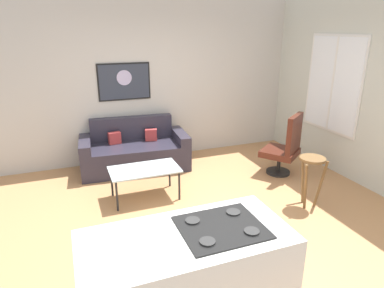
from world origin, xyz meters
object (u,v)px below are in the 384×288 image
(couch, at_px, (135,152))
(armchair, at_px, (285,147))
(bar_stool, at_px, (311,169))
(coffee_table, at_px, (145,171))
(wall_painting, at_px, (124,82))

(couch, bearing_deg, armchair, -27.38)
(bar_stool, bearing_deg, coffee_table, 153.12)
(coffee_table, bearing_deg, wall_painting, 87.68)
(armchair, bearing_deg, bar_stool, -107.51)
(bar_stool, xyz_separation_m, wall_painting, (-1.93, 2.54, 0.88))
(couch, distance_m, coffee_table, 1.14)
(armchair, xyz_separation_m, bar_stool, (-0.31, -0.99, 0.06))
(bar_stool, height_order, wall_painting, wall_painting)
(armchair, xyz_separation_m, wall_painting, (-2.24, 1.55, 0.94))
(couch, height_order, wall_painting, wall_painting)
(coffee_table, height_order, armchair, armchair)
(couch, relative_size, wall_painting, 2.05)
(wall_painting, bearing_deg, bar_stool, -52.76)
(armchair, distance_m, wall_painting, 2.88)
(coffee_table, xyz_separation_m, wall_painting, (0.06, 1.53, 1.02))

